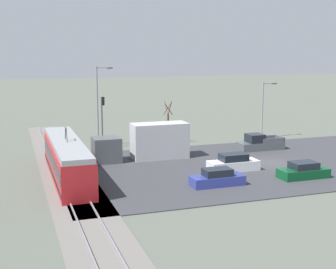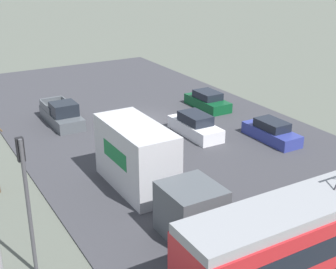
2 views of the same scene
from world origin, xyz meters
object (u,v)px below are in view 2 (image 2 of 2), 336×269
at_px(pickup_truck, 62,115).
at_px(sedan_car_1, 271,132).
at_px(box_truck, 148,168).
at_px(sedan_car_2, 195,126).
at_px(traffic_light_pole, 26,190).
at_px(sedan_car_0, 207,101).

distance_m(pickup_truck, sedan_car_1, 15.65).
height_order(box_truck, pickup_truck, box_truck).
distance_m(sedan_car_1, sedan_car_2, 5.36).
height_order(sedan_car_1, sedan_car_2, sedan_car_2).
distance_m(box_truck, traffic_light_pole, 7.96).
bearing_deg(sedan_car_1, sedan_car_0, 88.26).
bearing_deg(box_truck, pickup_truck, -88.50).
relative_size(sedan_car_0, sedan_car_2, 0.93).
xyz_separation_m(box_truck, pickup_truck, (0.35, -13.33, -1.00)).
bearing_deg(pickup_truck, box_truck, 91.50).
xyz_separation_m(sedan_car_2, traffic_light_pole, (14.13, 9.52, 3.08)).
bearing_deg(sedan_car_1, traffic_light_pole, -161.67).
relative_size(sedan_car_0, sedan_car_1, 0.98).
relative_size(box_truck, traffic_light_pole, 1.65).
bearing_deg(sedan_car_1, sedan_car_2, 139.20).
bearing_deg(box_truck, traffic_light_pole, 24.89).
distance_m(sedan_car_1, traffic_light_pole, 19.41).
height_order(pickup_truck, sedan_car_1, pickup_truck).
bearing_deg(pickup_truck, sedan_car_0, 168.62).
distance_m(pickup_truck, sedan_car_0, 12.05).
xyz_separation_m(pickup_truck, sedan_car_0, (-11.81, 2.38, -0.10)).
xyz_separation_m(pickup_truck, traffic_light_pole, (6.63, 16.57, 3.04)).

